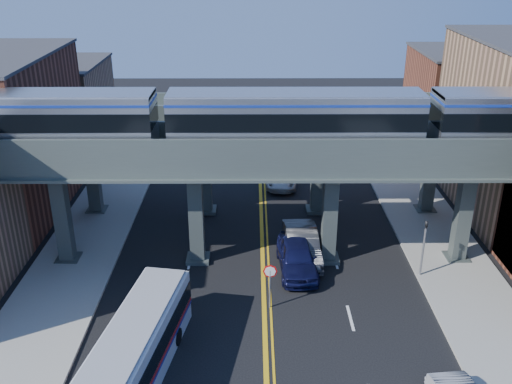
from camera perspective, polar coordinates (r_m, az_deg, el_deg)
ground at (r=28.93m, az=0.94°, el=-14.85°), size 120.00×120.00×0.00m
sidewalk_west at (r=38.81m, az=-16.68°, el=-4.97°), size 5.00×70.00×0.16m
sidewalk_east at (r=39.15m, az=17.77°, el=-4.86°), size 5.00×70.00×0.16m
building_west_b at (r=44.40m, az=-24.20°, el=5.15°), size 8.00×14.00×11.00m
building_west_c at (r=56.44m, az=-19.00°, el=7.96°), size 8.00×10.00×8.00m
building_east_c at (r=56.69m, az=19.60°, el=8.47°), size 8.00×10.00×9.00m
elevated_viaduct_near at (r=32.75m, az=0.73°, el=3.00°), size 52.00×3.60×7.40m
elevated_viaduct_far at (r=39.38m, az=0.56°, el=6.59°), size 52.00×3.60×7.40m
transit_train at (r=31.99m, az=3.91°, el=7.46°), size 43.77×2.74×3.19m
stop_sign at (r=30.37m, az=1.42°, el=-8.72°), size 0.76×0.09×2.63m
traffic_signal at (r=34.10m, az=16.46°, el=-4.86°), size 0.15×0.18×4.10m
transit_bus at (r=26.37m, az=-12.28°, el=-16.01°), size 4.11×10.92×2.75m
car_lane_a at (r=34.17m, az=4.10°, el=-6.46°), size 2.44×5.46×1.82m
car_lane_b at (r=35.53m, az=4.59°, el=-5.21°), size 2.22×5.66×1.84m
car_lane_c at (r=46.19m, az=2.67°, el=1.59°), size 2.92×5.30×1.41m
car_lane_d at (r=50.57m, az=2.42°, el=3.68°), size 2.28×5.42×1.56m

